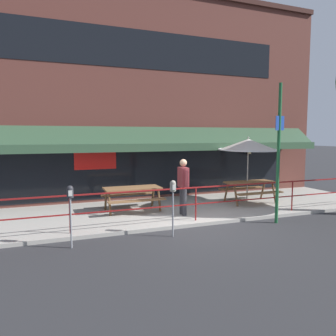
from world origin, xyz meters
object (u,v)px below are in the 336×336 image
Objects in this scene: pedestrian_walking at (183,184)px; parking_meter_near at (70,198)px; patio_umbrella_centre at (248,145)px; street_sign_pole at (278,152)px; parking_meter_far at (173,191)px; picnic_table_left at (132,192)px; picnic_table_centre at (250,186)px.

pedestrian_walking is 1.20× the size of parking_meter_near.
patio_umbrella_centre is 2.59m from street_sign_pole.
patio_umbrella_centre is 4.87m from parking_meter_far.
pedestrian_walking is (-3.00, -0.99, -1.12)m from patio_umbrella_centre.
patio_umbrella_centre is 1.39× the size of pedestrian_walking.
parking_meter_near is at bearing 179.07° from parking_meter_far.
street_sign_pole is (3.60, -2.56, 1.34)m from picnic_table_left.
street_sign_pole is at bearing 0.80° from parking_meter_near.
street_sign_pole reaches higher than picnic_table_centre.
pedestrian_walking is at bearing 146.71° from street_sign_pole.
patio_umbrella_centre reaches higher than parking_meter_near.
parking_meter_near is at bearing -159.64° from picnic_table_centre.
pedestrian_walking is 0.43× the size of street_sign_pole.
parking_meter_near is at bearing -179.20° from street_sign_pole.
picnic_table_centre is 6.87m from parking_meter_near.
pedestrian_walking is 3.78m from parking_meter_near.
picnic_table_left is 4.56m from patio_umbrella_centre.
street_sign_pole is (2.29, -1.50, 0.99)m from pedestrian_walking.
picnic_table_centre is 4.69m from parking_meter_far.
patio_umbrella_centre is at bearing 74.07° from street_sign_pole.
pedestrian_walking is 1.20× the size of parking_meter_far.
parking_meter_near is 0.36× the size of street_sign_pole.
street_sign_pole is at bearing -107.14° from picnic_table_centre.
picnic_table_centre is at bearing -90.00° from patio_umbrella_centre.
parking_meter_far is at bearing -177.91° from street_sign_pole.
street_sign_pole reaches higher than parking_meter_near.
patio_umbrella_centre is at bearing 18.26° from pedestrian_walking.
picnic_table_centre is at bearing 15.01° from pedestrian_walking.
parking_meter_far reaches higher than picnic_table_centre.
pedestrian_walking reaches higher than parking_meter_near.
parking_meter_near reaches higher than picnic_table_centre.
patio_umbrella_centre is at bearing -0.99° from picnic_table_left.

